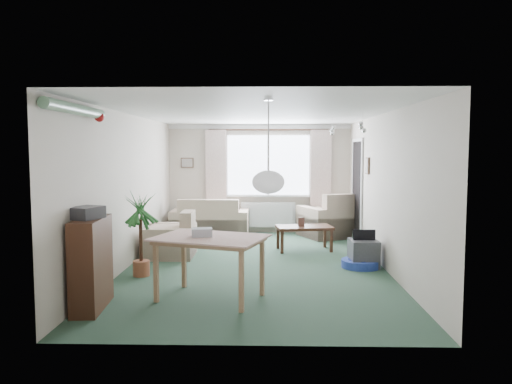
{
  "coord_description": "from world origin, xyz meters",
  "views": [
    {
      "loc": [
        0.2,
        -7.79,
        1.83
      ],
      "look_at": [
        0.0,
        0.3,
        1.15
      ],
      "focal_mm": 35.0,
      "sensor_mm": 36.0,
      "label": 1
    }
  ],
  "objects_px": {
    "coffee_table": "(304,238)",
    "pet_bed": "(361,263)",
    "armchair_corner": "(328,215)",
    "armchair_left": "(170,234)",
    "bookshelf": "(91,264)",
    "sofa": "(210,217)",
    "tv_cube": "(364,253)",
    "dining_table": "(210,269)",
    "houseplant": "(141,235)"
  },
  "relations": [
    {
      "from": "coffee_table",
      "to": "tv_cube",
      "type": "relative_size",
      "value": 2.12
    },
    {
      "from": "coffee_table",
      "to": "houseplant",
      "type": "height_order",
      "value": "houseplant"
    },
    {
      "from": "houseplant",
      "to": "pet_bed",
      "type": "relative_size",
      "value": 2.01
    },
    {
      "from": "sofa",
      "to": "armchair_left",
      "type": "height_order",
      "value": "sofa"
    },
    {
      "from": "sofa",
      "to": "coffee_table",
      "type": "height_order",
      "value": "sofa"
    },
    {
      "from": "bookshelf",
      "to": "tv_cube",
      "type": "height_order",
      "value": "bookshelf"
    },
    {
      "from": "sofa",
      "to": "tv_cube",
      "type": "distance_m",
      "value": 3.91
    },
    {
      "from": "coffee_table",
      "to": "houseplant",
      "type": "relative_size",
      "value": 0.82
    },
    {
      "from": "armchair_left",
      "to": "houseplant",
      "type": "bearing_deg",
      "value": -6.86
    },
    {
      "from": "armchair_left",
      "to": "coffee_table",
      "type": "height_order",
      "value": "armchair_left"
    },
    {
      "from": "armchair_corner",
      "to": "bookshelf",
      "type": "xyz_separation_m",
      "value": [
        -3.32,
        -4.91,
        0.06
      ]
    },
    {
      "from": "armchair_left",
      "to": "houseplant",
      "type": "xyz_separation_m",
      "value": [
        -0.15,
        -1.35,
        0.21
      ]
    },
    {
      "from": "dining_table",
      "to": "bookshelf",
      "type": "bearing_deg",
      "value": -163.02
    },
    {
      "from": "armchair_corner",
      "to": "houseplant",
      "type": "bearing_deg",
      "value": 24.05
    },
    {
      "from": "sofa",
      "to": "armchair_corner",
      "type": "distance_m",
      "value": 2.52
    },
    {
      "from": "armchair_corner",
      "to": "dining_table",
      "type": "xyz_separation_m",
      "value": [
        -1.99,
        -4.5,
        -0.09
      ]
    },
    {
      "from": "bookshelf",
      "to": "houseplant",
      "type": "height_order",
      "value": "houseplant"
    },
    {
      "from": "pet_bed",
      "to": "bookshelf",
      "type": "bearing_deg",
      "value": -148.85
    },
    {
      "from": "dining_table",
      "to": "tv_cube",
      "type": "height_order",
      "value": "dining_table"
    },
    {
      "from": "sofa",
      "to": "armchair_corner",
      "type": "xyz_separation_m",
      "value": [
        2.52,
        -0.02,
        0.06
      ]
    },
    {
      "from": "armchair_left",
      "to": "pet_bed",
      "type": "xyz_separation_m",
      "value": [
        3.15,
        -0.74,
        -0.33
      ]
    },
    {
      "from": "coffee_table",
      "to": "houseplant",
      "type": "bearing_deg",
      "value": -142.53
    },
    {
      "from": "pet_bed",
      "to": "armchair_corner",
      "type": "bearing_deg",
      "value": 93.58
    },
    {
      "from": "houseplant",
      "to": "armchair_corner",
      "type": "bearing_deg",
      "value": 47.49
    },
    {
      "from": "houseplant",
      "to": "dining_table",
      "type": "height_order",
      "value": "houseplant"
    },
    {
      "from": "tv_cube",
      "to": "pet_bed",
      "type": "xyz_separation_m",
      "value": [
        -0.05,
        -0.04,
        -0.15
      ]
    },
    {
      "from": "coffee_table",
      "to": "pet_bed",
      "type": "xyz_separation_m",
      "value": [
        0.79,
        -1.31,
        -0.16
      ]
    },
    {
      "from": "armchair_left",
      "to": "dining_table",
      "type": "distance_m",
      "value": 2.64
    },
    {
      "from": "coffee_table",
      "to": "bookshelf",
      "type": "bearing_deg",
      "value": -128.28
    },
    {
      "from": "tv_cube",
      "to": "dining_table",
      "type": "bearing_deg",
      "value": -144.09
    },
    {
      "from": "armchair_corner",
      "to": "bookshelf",
      "type": "distance_m",
      "value": 5.92
    },
    {
      "from": "armchair_left",
      "to": "dining_table",
      "type": "relative_size",
      "value": 0.73
    },
    {
      "from": "coffee_table",
      "to": "armchair_corner",
      "type": "bearing_deg",
      "value": 67.47
    },
    {
      "from": "sofa",
      "to": "tv_cube",
      "type": "relative_size",
      "value": 3.47
    },
    {
      "from": "armchair_corner",
      "to": "armchair_left",
      "type": "bearing_deg",
      "value": 11.21
    },
    {
      "from": "coffee_table",
      "to": "sofa",
      "type": "bearing_deg",
      "value": 141.5
    },
    {
      "from": "houseplant",
      "to": "pet_bed",
      "type": "bearing_deg",
      "value": 10.52
    },
    {
      "from": "houseplant",
      "to": "bookshelf",
      "type": "bearing_deg",
      "value": -97.24
    },
    {
      "from": "bookshelf",
      "to": "dining_table",
      "type": "bearing_deg",
      "value": 12.83
    },
    {
      "from": "coffee_table",
      "to": "pet_bed",
      "type": "distance_m",
      "value": 1.54
    },
    {
      "from": "armchair_left",
      "to": "bookshelf",
      "type": "xyz_separation_m",
      "value": [
        -0.34,
        -2.85,
        0.14
      ]
    },
    {
      "from": "coffee_table",
      "to": "pet_bed",
      "type": "height_order",
      "value": "coffee_table"
    },
    {
      "from": "armchair_corner",
      "to": "armchair_left",
      "type": "relative_size",
      "value": 1.19
    },
    {
      "from": "armchair_corner",
      "to": "dining_table",
      "type": "distance_m",
      "value": 4.92
    },
    {
      "from": "armchair_left",
      "to": "coffee_table",
      "type": "xyz_separation_m",
      "value": [
        2.36,
        0.57,
        -0.17
      ]
    },
    {
      "from": "armchair_left",
      "to": "houseplant",
      "type": "height_order",
      "value": "houseplant"
    },
    {
      "from": "armchair_corner",
      "to": "pet_bed",
      "type": "height_order",
      "value": "armchair_corner"
    },
    {
      "from": "tv_cube",
      "to": "armchair_corner",
      "type": "bearing_deg",
      "value": 92.3
    },
    {
      "from": "sofa",
      "to": "pet_bed",
      "type": "bearing_deg",
      "value": 133.56
    },
    {
      "from": "houseplant",
      "to": "sofa",
      "type": "bearing_deg",
      "value": 79.98
    }
  ]
}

